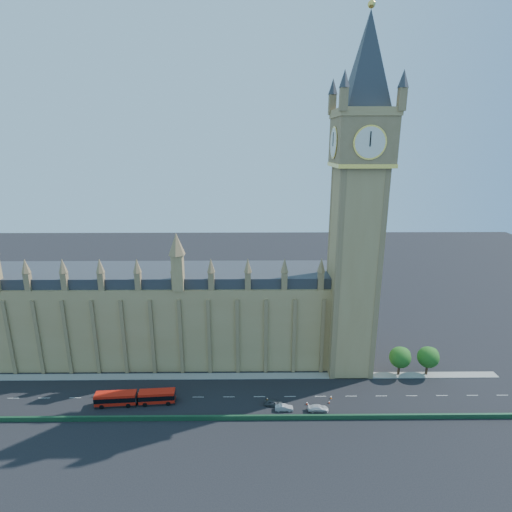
{
  "coord_description": "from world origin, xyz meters",
  "views": [
    {
      "loc": [
        10.18,
        -90.29,
        63.77
      ],
      "look_at": [
        11.2,
        10.0,
        35.43
      ],
      "focal_mm": 28.0,
      "sensor_mm": 36.0,
      "label": 1
    }
  ],
  "objects_px": {
    "car_white": "(318,408)",
    "car_silver": "(284,408)",
    "red_bus": "(135,398)",
    "car_grey": "(273,403)"
  },
  "relations": [
    {
      "from": "car_white",
      "to": "car_silver",
      "type": "bearing_deg",
      "value": 88.07
    },
    {
      "from": "red_bus",
      "to": "car_grey",
      "type": "distance_m",
      "value": 34.99
    },
    {
      "from": "car_silver",
      "to": "car_grey",
      "type": "bearing_deg",
      "value": 53.57
    },
    {
      "from": "car_grey",
      "to": "car_white",
      "type": "distance_m",
      "value": 11.19
    },
    {
      "from": "car_silver",
      "to": "car_white",
      "type": "relative_size",
      "value": 0.88
    },
    {
      "from": "red_bus",
      "to": "car_white",
      "type": "height_order",
      "value": "red_bus"
    },
    {
      "from": "car_grey",
      "to": "car_white",
      "type": "height_order",
      "value": "car_grey"
    },
    {
      "from": "red_bus",
      "to": "car_white",
      "type": "bearing_deg",
      "value": -8.06
    },
    {
      "from": "car_grey",
      "to": "car_white",
      "type": "xyz_separation_m",
      "value": [
        10.98,
        -2.19,
        -0.02
      ]
    },
    {
      "from": "car_grey",
      "to": "car_white",
      "type": "bearing_deg",
      "value": -93.44
    }
  ]
}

